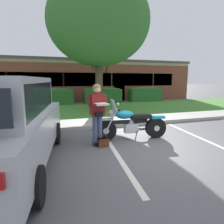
{
  "coord_description": "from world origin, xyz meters",
  "views": [
    {
      "loc": [
        -2.71,
        -4.43,
        1.81
      ],
      "look_at": [
        -0.85,
        1.18,
        0.85
      ],
      "focal_mm": 31.72,
      "sensor_mm": 36.0,
      "label": 1
    }
  ],
  "objects": [
    {
      "name": "brick_building",
      "position": [
        -1.38,
        16.18,
        1.78
      ],
      "size": [
        23.83,
        8.97,
        3.56
      ],
      "color": "brown",
      "rests_on": "ground"
    },
    {
      "name": "stall_stripe_1",
      "position": [
        1.8,
        0.2,
        0.0
      ],
      "size": [
        0.59,
        4.39,
        0.01
      ],
      "primitive_type": "cube",
      "rotation": [
        0.0,
        0.0,
        -0.11
      ],
      "color": "silver",
      "rests_on": "ground"
    },
    {
      "name": "hedge_center_right",
      "position": [
        5.13,
        10.4,
        0.65
      ],
      "size": [
        2.73,
        0.9,
        1.24
      ],
      "color": "#286028",
      "rests_on": "ground"
    },
    {
      "name": "shade_tree",
      "position": [
        0.3,
        7.07,
        5.04
      ],
      "size": [
        5.8,
        5.8,
        7.51
      ],
      "color": "#4C3D2D",
      "rests_on": "ground"
    },
    {
      "name": "handbag",
      "position": [
        -1.3,
        0.57,
        0.14
      ],
      "size": [
        0.28,
        0.13,
        0.36
      ],
      "color": "#562D19",
      "rests_on": "ground"
    },
    {
      "name": "motorcycle",
      "position": [
        -0.21,
        0.97,
        0.49
      ],
      "size": [
        2.24,
        0.82,
        1.26
      ],
      "color": "black",
      "rests_on": "ground"
    },
    {
      "name": "ground_plane",
      "position": [
        0.0,
        0.0,
        0.0
      ],
      "size": [
        140.0,
        140.0,
        0.0
      ],
      "primitive_type": "plane",
      "color": "#565659"
    },
    {
      "name": "stall_stripe_0",
      "position": [
        -1.11,
        0.2,
        0.0
      ],
      "size": [
        0.59,
        4.39,
        0.01
      ],
      "primitive_type": "cube",
      "rotation": [
        0.0,
        0.0,
        -0.11
      ],
      "color": "silver",
      "rests_on": "ground"
    },
    {
      "name": "grass_lawn",
      "position": [
        0.0,
        7.39,
        0.03
      ],
      "size": [
        60.0,
        6.13,
        0.06
      ],
      "primitive_type": "cube",
      "color": "#478433",
      "rests_on": "ground"
    },
    {
      "name": "parked_suv_adjacent",
      "position": [
        -3.62,
        -0.07,
        0.96
      ],
      "size": [
        2.57,
        5.05,
        1.86
      ],
      "color": "#B7BABF",
      "rests_on": "ground"
    },
    {
      "name": "concrete_walk",
      "position": [
        0.0,
        3.58,
        0.04
      ],
      "size": [
        60.0,
        1.5,
        0.08
      ],
      "primitive_type": "cube",
      "color": "#ADA89E",
      "rests_on": "ground"
    },
    {
      "name": "curb_strip",
      "position": [
        0.0,
        2.73,
        0.06
      ],
      "size": [
        60.0,
        0.2,
        0.12
      ],
      "primitive_type": "cube",
      "color": "#ADA89E",
      "rests_on": "ground"
    },
    {
      "name": "hedge_left",
      "position": [
        -2.22,
        10.4,
        0.65
      ],
      "size": [
        2.73,
        0.9,
        1.24
      ],
      "color": "#286028",
      "rests_on": "ground"
    },
    {
      "name": "hedge_center_left",
      "position": [
        1.46,
        10.4,
        0.65
      ],
      "size": [
        2.91,
        0.9,
        1.24
      ],
      "color": "#286028",
      "rests_on": "ground"
    },
    {
      "name": "rider_person",
      "position": [
        -1.41,
        0.75,
        1.01
      ],
      "size": [
        0.53,
        0.6,
        1.7
      ],
      "color": "black",
      "rests_on": "ground"
    }
  ]
}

